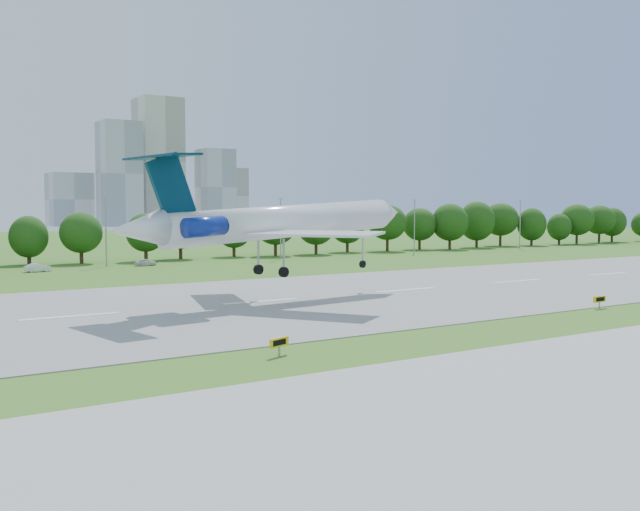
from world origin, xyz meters
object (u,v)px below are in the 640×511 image
Objects in this scene: service_vehicle_a at (38,268)px; service_vehicle_b at (145,262)px; taxi_sign_left at (279,342)px; airliner at (271,221)px.

service_vehicle_b is at bearing -88.95° from service_vehicle_a.
service_vehicle_b is (18.62, 80.51, -0.28)m from taxi_sign_left.
airliner reaches higher than taxi_sign_left.
taxi_sign_left is 0.43× the size of service_vehicle_a.
service_vehicle_b is (18.53, 2.42, -0.03)m from service_vehicle_a.
airliner is 22.01× the size of taxi_sign_left.
service_vehicle_a is 1.08× the size of service_vehicle_b.
taxi_sign_left is at bearing 173.54° from service_vehicle_a.
service_vehicle_a is at bearing 102.65° from service_vehicle_b.
service_vehicle_a is at bearing 69.99° from taxi_sign_left.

